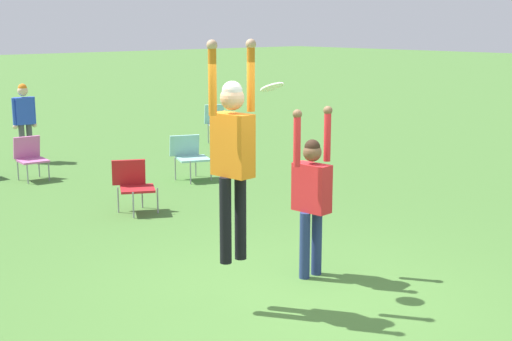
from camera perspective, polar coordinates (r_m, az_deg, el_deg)
ground_plane at (r=7.74m, az=2.88°, el=-10.11°), size 120.00×120.00×0.00m
person_jumping at (r=7.01m, az=-1.89°, el=2.00°), size 0.59×0.45×2.22m
person_defending at (r=8.07m, az=4.48°, el=-1.55°), size 0.59×0.46×1.96m
frisbee at (r=7.49m, az=1.29°, el=6.69°), size 0.26×0.24×0.12m
camping_chair_0 at (r=11.14m, az=-9.75°, el=-0.94°), size 0.70×0.76×0.81m
camping_chair_2 at (r=17.39m, az=-3.13°, el=4.01°), size 0.62×0.68×0.94m
camping_chair_3 at (r=13.90m, az=-17.62°, el=1.17°), size 0.54×0.58×0.81m
camping_chair_5 at (r=13.33m, az=-5.34°, el=1.33°), size 0.73×0.78×0.82m
person_spectator_near at (r=15.69m, az=-18.05°, el=4.19°), size 0.52×0.25×1.65m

